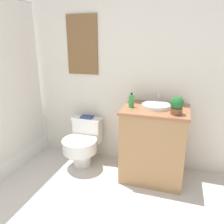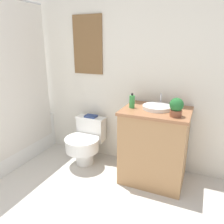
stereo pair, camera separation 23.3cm
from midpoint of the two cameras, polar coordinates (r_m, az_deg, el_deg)
The scene contains 7 objects.
wall_back at distance 2.86m, azimuth -8.90°, elevation 12.44°, with size 3.56×0.07×2.50m.
toilet at distance 2.83m, azimuth -10.03°, elevation -7.86°, with size 0.43×0.54×0.58m.
vanity at distance 2.51m, azimuth 8.17°, elevation -8.20°, with size 0.70×0.56×0.83m.
sink at distance 2.37m, azimuth 8.71°, elevation 1.56°, with size 0.31×0.34×0.13m.
soap_bottle at distance 2.35m, azimuth 2.27°, elevation 2.87°, with size 0.06×0.06×0.16m.
potted_plant at distance 2.17m, azimuth 13.69°, elevation 1.75°, with size 0.13×0.13×0.18m.
book_on_tank at distance 2.85m, azimuth -8.91°, elevation -1.33°, with size 0.15×0.11×0.02m.
Camera 1 is at (1.15, -0.19, 1.50)m, focal length 35.00 mm.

